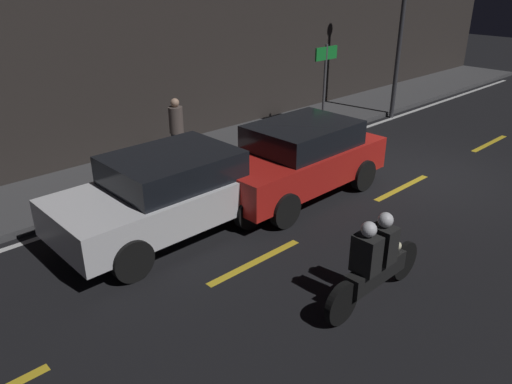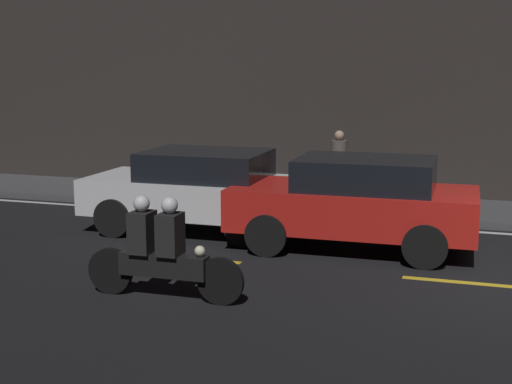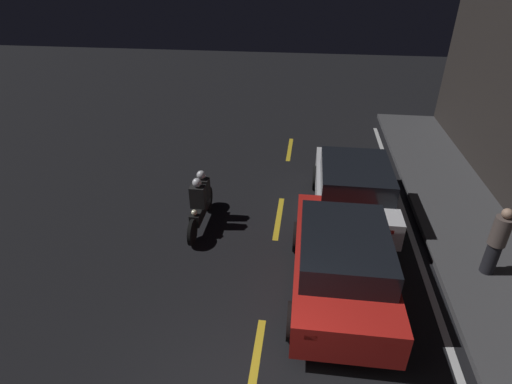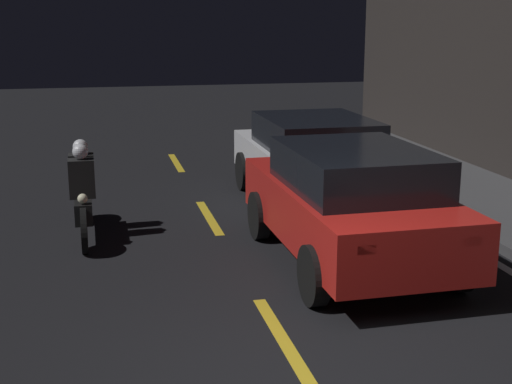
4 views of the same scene
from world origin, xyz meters
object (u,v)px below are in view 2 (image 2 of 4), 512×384
object	(u,v)px
sedan_white	(199,188)
taxi_red	(356,201)
pedestrian	(339,167)
motorcycle	(159,251)

from	to	relation	value
sedan_white	taxi_red	world-z (taller)	taxi_red
sedan_white	pedestrian	bearing A→B (deg)	-128.30
pedestrian	taxi_red	bearing A→B (deg)	-73.98
sedan_white	taxi_red	distance (m)	3.03
taxi_red	pedestrian	bearing A→B (deg)	-74.75
sedan_white	pedestrian	world-z (taller)	pedestrian
pedestrian	motorcycle	bearing A→B (deg)	-99.97
motorcycle	pedestrian	distance (m)	6.57
sedan_white	motorcycle	size ratio (longest dim) A/B	1.81
sedan_white	taxi_red	xyz separation A→B (m)	(3.00, -0.43, 0.02)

